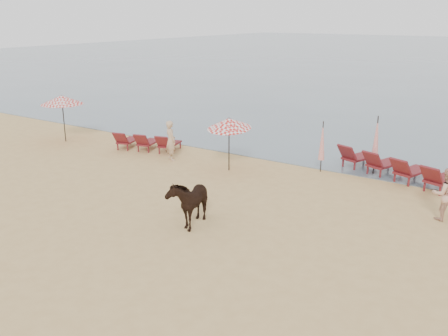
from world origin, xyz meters
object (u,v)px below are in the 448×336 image
object	(u,v)px
lounger_cluster_left	(147,142)
umbrella_closed_right	(376,139)
umbrella_closed_left	(322,141)
cow	(190,200)
umbrella_open_left_a	(62,100)
beachgoer_right_a	(445,194)
lounger_cluster_right	(395,166)
umbrella_open_left_b	(229,123)
beachgoer_left	(171,141)

from	to	relation	value
lounger_cluster_left	umbrella_closed_right	size ratio (longest dim) A/B	1.32
umbrella_closed_left	cow	distance (m)	7.38
umbrella_open_left_a	umbrella_closed_right	xyz separation A→B (m)	(14.88, 3.33, -0.65)
umbrella_closed_left	beachgoer_right_a	world-z (taller)	umbrella_closed_left
lounger_cluster_right	umbrella_open_left_a	bearing A→B (deg)	-149.61
umbrella_closed_left	umbrella_open_left_b	bearing A→B (deg)	-149.32
umbrella_open_left_b	umbrella_closed_left	bearing A→B (deg)	33.71
umbrella_open_left_b	umbrella_closed_left	size ratio (longest dim) A/B	1.09
lounger_cluster_left	umbrella_open_left_a	distance (m)	5.09
umbrella_open_left_a	beachgoer_left	size ratio (longest dim) A/B	1.33
umbrella_closed_right	cow	world-z (taller)	umbrella_closed_right
lounger_cluster_left	cow	world-z (taller)	cow
umbrella_open_left_a	umbrella_open_left_b	xyz separation A→B (m)	(9.69, 0.52, -0.14)
cow	beachgoer_left	size ratio (longest dim) A/B	1.02
lounger_cluster_right	beachgoer_left	xyz separation A→B (m)	(-9.02, -2.94, 0.39)
beachgoer_right_a	cow	bearing A→B (deg)	7.06
umbrella_open_left_b	beachgoer_right_a	xyz separation A→B (m)	(8.51, -0.60, -1.15)
umbrella_open_left_b	cow	xyz separation A→B (m)	(2.03, -5.31, -1.23)
umbrella_closed_left	cow	world-z (taller)	umbrella_closed_left
lounger_cluster_left	beachgoer_left	world-z (taller)	beachgoer_left
beachgoer_right_a	umbrella_open_left_a	bearing A→B (deg)	-29.21
umbrella_open_left_b	beachgoer_left	size ratio (longest dim) A/B	1.29
umbrella_open_left_b	umbrella_closed_right	bearing A→B (deg)	31.48
lounger_cluster_right	umbrella_closed_right	distance (m)	1.30
lounger_cluster_left	beachgoer_right_a	xyz separation A→B (m)	(13.50, -1.07, 0.42)
lounger_cluster_left	beachgoer_right_a	world-z (taller)	beachgoer_right_a
umbrella_open_left_b	cow	size ratio (longest dim) A/B	1.27
umbrella_closed_right	beachgoer_right_a	size ratio (longest dim) A/B	1.42
lounger_cluster_left	cow	distance (m)	9.10
umbrella_closed_right	umbrella_closed_left	bearing A→B (deg)	-155.55
umbrella_open_left_a	umbrella_closed_left	bearing A→B (deg)	33.52
umbrella_open_left_a	lounger_cluster_left	bearing A→B (deg)	34.63
lounger_cluster_left	umbrella_open_left_a	bearing A→B (deg)	176.83
lounger_cluster_left	lounger_cluster_right	xyz separation A→B (m)	(11.04, 2.31, 0.07)
lounger_cluster_left	cow	xyz separation A→B (m)	(7.02, -5.78, 0.33)
cow	umbrella_open_left_b	bearing A→B (deg)	96.68
umbrella_closed_right	beachgoer_right_a	distance (m)	4.80
lounger_cluster_right	cow	bearing A→B (deg)	-97.85
lounger_cluster_left	beachgoer_right_a	size ratio (longest dim) A/B	1.87
umbrella_closed_right	beachgoer_right_a	xyz separation A→B (m)	(3.31, -3.42, -0.63)
beachgoer_left	cow	bearing A→B (deg)	160.34
umbrella_open_left_a	cow	size ratio (longest dim) A/B	1.31
umbrella_open_left_b	umbrella_closed_right	xyz separation A→B (m)	(5.19, 2.81, -0.51)
umbrella_closed_left	beachgoer_left	size ratio (longest dim) A/B	1.19
cow	lounger_cluster_right	bearing A→B (deg)	49.41
umbrella_open_left_b	umbrella_closed_right	world-z (taller)	umbrella_closed_right
cow	umbrella_closed_left	bearing A→B (deg)	66.07
umbrella_open_left_b	beachgoer_right_a	distance (m)	8.60
lounger_cluster_left	umbrella_closed_right	distance (m)	10.51
umbrella_closed_left	umbrella_open_left_a	bearing A→B (deg)	-169.26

